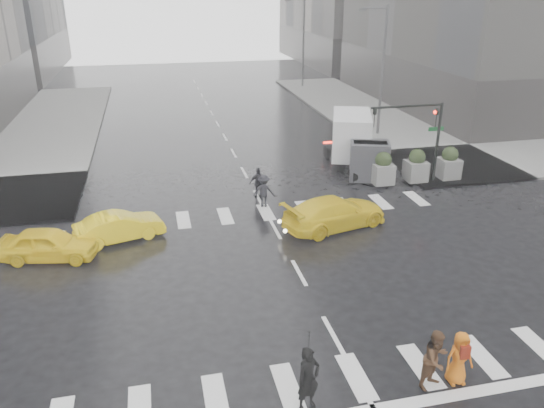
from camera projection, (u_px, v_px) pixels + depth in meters
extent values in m
plane|color=black|center=(299.00, 273.00, 20.44)|extent=(120.00, 120.00, 0.00)
cube|color=gray|center=(484.00, 129.00, 40.17)|extent=(35.00, 35.00, 0.15)
cube|color=#2C2927|center=(519.00, 77.00, 49.86)|extent=(26.05, 26.05, 4.40)
cube|color=#2C2927|center=(389.00, 44.00, 75.94)|extent=(26.05, 26.05, 4.40)
cylinder|color=black|center=(437.00, 144.00, 28.83)|extent=(0.16, 0.16, 4.50)
cylinder|color=black|center=(407.00, 106.00, 27.59)|extent=(4.00, 0.12, 0.12)
imported|color=black|center=(436.00, 118.00, 28.22)|extent=(0.16, 0.20, 1.00)
imported|color=black|center=(374.00, 118.00, 27.41)|extent=(0.16, 0.20, 1.00)
sphere|color=#FF190C|center=(435.00, 112.00, 28.08)|extent=(0.20, 0.20, 0.20)
cube|color=#0C5920|center=(436.00, 129.00, 28.81)|extent=(0.90, 0.03, 0.22)
cylinder|color=#59595B|center=(382.00, 73.00, 37.16)|extent=(0.20, 0.20, 9.00)
cylinder|color=#59595B|center=(375.00, 8.00, 35.32)|extent=(1.80, 0.12, 0.12)
cube|color=#59595B|center=(362.00, 10.00, 35.17)|extent=(0.50, 0.22, 0.15)
cylinder|color=#59595B|center=(303.00, 44.00, 55.15)|extent=(0.20, 0.20, 9.00)
cylinder|color=#59595B|center=(296.00, 0.00, 53.31)|extent=(1.80, 0.12, 0.12)
cube|color=#59595B|center=(287.00, 1.00, 53.16)|extent=(0.50, 0.22, 0.15)
cube|color=gray|center=(382.00, 173.00, 28.99)|extent=(1.10, 1.10, 1.10)
sphere|color=#1F2F14|center=(383.00, 160.00, 28.68)|extent=(0.90, 0.90, 0.90)
cube|color=gray|center=(416.00, 171.00, 29.40)|extent=(1.10, 1.10, 1.10)
sphere|color=#1F2F14|center=(417.00, 157.00, 29.09)|extent=(0.90, 0.90, 0.90)
cube|color=gray|center=(448.00, 168.00, 29.81)|extent=(1.10, 1.10, 1.10)
sphere|color=#1F2F14|center=(450.00, 155.00, 29.50)|extent=(0.90, 0.90, 0.90)
imported|color=black|center=(308.00, 379.00, 13.62)|extent=(0.78, 0.64, 1.85)
imported|color=black|center=(310.00, 345.00, 13.21)|extent=(1.23, 1.24, 0.88)
imported|color=#482D19|center=(436.00, 359.00, 14.38)|extent=(1.06, 0.97, 1.78)
imported|color=#D5660F|center=(459.00, 358.00, 14.56)|extent=(0.81, 0.54, 1.61)
cube|color=maroon|center=(464.00, 352.00, 14.26)|extent=(0.29, 0.17, 0.40)
imported|color=black|center=(259.00, 183.00, 27.29)|extent=(0.97, 0.61, 1.63)
imported|color=black|center=(264.00, 191.00, 26.20)|extent=(1.20, 0.90, 1.66)
imported|color=yellow|center=(48.00, 244.00, 21.25)|extent=(4.04, 2.23, 1.30)
imported|color=yellow|center=(119.00, 227.00, 22.84)|extent=(3.97, 2.32, 1.24)
imported|color=yellow|center=(335.00, 213.00, 24.01)|extent=(4.74, 3.11, 1.43)
cube|color=white|center=(351.00, 134.00, 31.99)|extent=(2.21, 4.24, 2.49)
cube|color=#333338|center=(369.00, 161.00, 29.62)|extent=(2.12, 1.66, 2.12)
cube|color=black|center=(370.00, 150.00, 29.37)|extent=(1.84, 0.83, 0.83)
cylinder|color=black|center=(353.00, 175.00, 29.54)|extent=(0.26, 0.83, 0.83)
cylinder|color=black|center=(386.00, 173.00, 29.94)|extent=(0.26, 0.83, 0.83)
cylinder|color=black|center=(341.00, 164.00, 31.36)|extent=(0.26, 0.83, 0.83)
cylinder|color=black|center=(371.00, 162.00, 31.76)|extent=(0.26, 0.83, 0.83)
cylinder|color=black|center=(327.00, 152.00, 33.68)|extent=(0.26, 0.83, 0.83)
cylinder|color=black|center=(356.00, 150.00, 34.08)|extent=(0.26, 0.83, 0.83)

